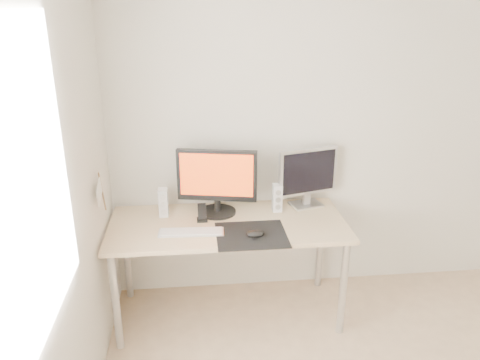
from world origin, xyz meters
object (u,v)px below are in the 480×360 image
desk (228,233)px  phone_dock (202,216)px  keyboard (191,232)px  speaker_right (277,198)px  second_monitor (308,175)px  mouse (255,234)px  main_monitor (217,180)px  speaker_left (163,203)px

desk → phone_dock: phone_dock is taller
desk → keyboard: keyboard is taller
speaker_right → phone_dock: (-0.54, -0.11, -0.06)m
desk → second_monitor: (0.59, 0.23, 0.32)m
mouse → phone_dock: size_ratio=0.88×
mouse → second_monitor: size_ratio=0.26×
main_monitor → phone_dock: main_monitor is taller
second_monitor → desk: bearing=-159.1°
desk → second_monitor: bearing=20.9°
mouse → speaker_right: speaker_right is taller
phone_dock → speaker_right: bearing=12.0°
keyboard → desk: bearing=27.9°
main_monitor → keyboard: (-0.19, -0.29, -0.25)m
mouse → phone_dock: (-0.33, 0.27, 0.02)m
speaker_left → mouse: bearing=-33.1°
main_monitor → speaker_left: size_ratio=2.75×
main_monitor → speaker_right: (0.42, 0.00, -0.15)m
speaker_right → second_monitor: bearing=16.8°
mouse → desk: (-0.15, 0.23, -0.10)m
keyboard → phone_dock: bearing=66.4°
mouse → phone_dock: 0.43m
desk → second_monitor: size_ratio=3.60×
main_monitor → second_monitor: size_ratio=1.23×
desk → second_monitor: 0.71m
main_monitor → second_monitor: bearing=6.3°
desk → speaker_right: bearing=23.3°
second_monitor → keyboard: 0.94m
speaker_left → speaker_right: (0.80, 0.00, 0.00)m
speaker_right → keyboard: bearing=-154.8°
speaker_right → keyboard: 0.68m
desk → mouse: bearing=-56.1°
mouse → second_monitor: bearing=46.1°
mouse → keyboard: size_ratio=0.27×
main_monitor → keyboard: size_ratio=1.29×
desk → phone_dock: 0.21m
speaker_right → keyboard: speaker_right is taller
phone_dock → mouse: bearing=-39.8°
desk → keyboard: 0.29m
mouse → speaker_right: 0.45m
speaker_right → mouse: bearing=-118.4°
mouse → speaker_left: size_ratio=0.57×
main_monitor → phone_dock: size_ratio=4.25×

